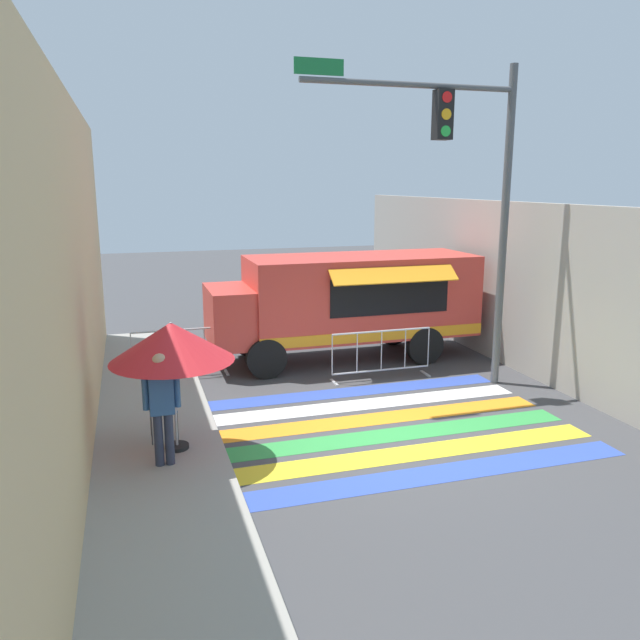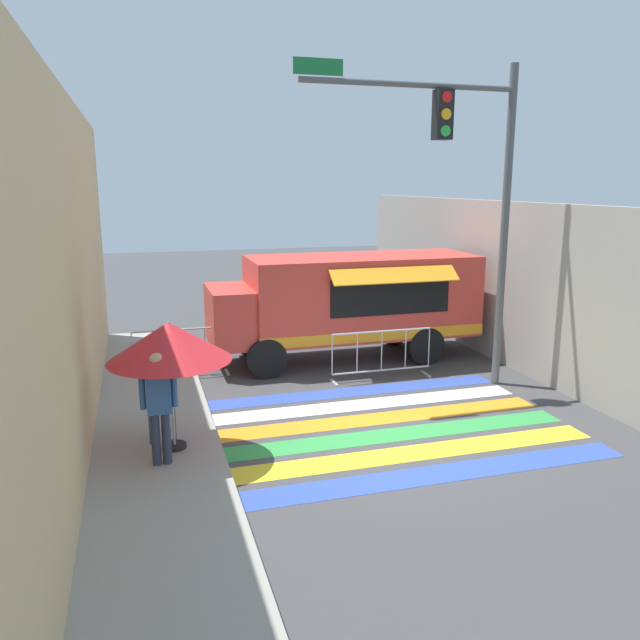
{
  "view_description": "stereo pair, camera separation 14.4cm",
  "coord_description": "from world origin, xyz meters",
  "px_view_note": "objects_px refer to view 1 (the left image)",
  "views": [
    {
      "loc": [
        -4.02,
        -9.25,
        4.15
      ],
      "look_at": [
        -0.31,
        2.82,
        1.36
      ],
      "focal_mm": 35.0,
      "sensor_mm": 36.0,
      "label": 1
    },
    {
      "loc": [
        -3.89,
        -9.29,
        4.15
      ],
      "look_at": [
        -0.31,
        2.82,
        1.36
      ],
      "focal_mm": 35.0,
      "sensor_mm": 36.0,
      "label": 2
    }
  ],
  "objects_px": {
    "vendor_person": "(162,403)",
    "barricade_front": "(381,355)",
    "food_truck": "(341,300)",
    "folding_chair": "(162,401)",
    "traffic_signal_pole": "(470,175)",
    "barricade_side": "(181,353)",
    "patio_umbrella": "(172,342)"
  },
  "relations": [
    {
      "from": "vendor_person",
      "to": "barricade_side",
      "type": "height_order",
      "value": "vendor_person"
    },
    {
      "from": "traffic_signal_pole",
      "to": "barricade_front",
      "type": "xyz_separation_m",
      "value": [
        -1.35,
        0.97,
        -3.76
      ]
    },
    {
      "from": "food_truck",
      "to": "folding_chair",
      "type": "height_order",
      "value": "food_truck"
    },
    {
      "from": "barricade_side",
      "to": "traffic_signal_pole",
      "type": "bearing_deg",
      "value": -23.34
    },
    {
      "from": "folding_chair",
      "to": "barricade_side",
      "type": "distance_m",
      "value": 3.64
    },
    {
      "from": "patio_umbrella",
      "to": "barricade_front",
      "type": "bearing_deg",
      "value": 31.16
    },
    {
      "from": "traffic_signal_pole",
      "to": "patio_umbrella",
      "type": "xyz_separation_m",
      "value": [
        -5.88,
        -1.77,
        -2.47
      ]
    },
    {
      "from": "vendor_person",
      "to": "barricade_front",
      "type": "bearing_deg",
      "value": 43.9
    },
    {
      "from": "food_truck",
      "to": "barricade_side",
      "type": "distance_m",
      "value": 3.9
    },
    {
      "from": "folding_chair",
      "to": "vendor_person",
      "type": "distance_m",
      "value": 1.11
    },
    {
      "from": "barricade_side",
      "to": "barricade_front",
      "type": "bearing_deg",
      "value": -18.67
    },
    {
      "from": "patio_umbrella",
      "to": "barricade_front",
      "type": "xyz_separation_m",
      "value": [
        4.53,
        2.74,
        -1.3
      ]
    },
    {
      "from": "traffic_signal_pole",
      "to": "folding_chair",
      "type": "xyz_separation_m",
      "value": [
        -6.04,
        -1.24,
        -3.56
      ]
    },
    {
      "from": "folding_chair",
      "to": "traffic_signal_pole",
      "type": "bearing_deg",
      "value": -6.22
    },
    {
      "from": "patio_umbrella",
      "to": "folding_chair",
      "type": "height_order",
      "value": "patio_umbrella"
    },
    {
      "from": "patio_umbrella",
      "to": "barricade_front",
      "type": "distance_m",
      "value": 5.45
    },
    {
      "from": "food_truck",
      "to": "barricade_side",
      "type": "xyz_separation_m",
      "value": [
        -3.78,
        -0.32,
        -0.92
      ]
    },
    {
      "from": "food_truck",
      "to": "patio_umbrella",
      "type": "xyz_separation_m",
      "value": [
        -4.2,
        -4.44,
        0.38
      ]
    },
    {
      "from": "traffic_signal_pole",
      "to": "folding_chair",
      "type": "height_order",
      "value": "traffic_signal_pole"
    },
    {
      "from": "vendor_person",
      "to": "barricade_front",
      "type": "distance_m",
      "value": 5.77
    },
    {
      "from": "barricade_front",
      "to": "folding_chair",
      "type": "bearing_deg",
      "value": -154.81
    },
    {
      "from": "patio_umbrella",
      "to": "barricade_side",
      "type": "xyz_separation_m",
      "value": [
        0.42,
        4.12,
        -1.3
      ]
    },
    {
      "from": "vendor_person",
      "to": "barricade_side",
      "type": "distance_m",
      "value": 4.72
    },
    {
      "from": "patio_umbrella",
      "to": "folding_chair",
      "type": "bearing_deg",
      "value": 106.79
    },
    {
      "from": "traffic_signal_pole",
      "to": "barricade_front",
      "type": "bearing_deg",
      "value": 144.43
    },
    {
      "from": "food_truck",
      "to": "vendor_person",
      "type": "distance_m",
      "value": 6.65
    },
    {
      "from": "folding_chair",
      "to": "patio_umbrella",
      "type": "bearing_deg",
      "value": -91.0
    },
    {
      "from": "vendor_person",
      "to": "patio_umbrella",
      "type": "bearing_deg",
      "value": 77.45
    },
    {
      "from": "barricade_side",
      "to": "patio_umbrella",
      "type": "bearing_deg",
      "value": -95.85
    },
    {
      "from": "patio_umbrella",
      "to": "barricade_side",
      "type": "bearing_deg",
      "value": 84.15
    },
    {
      "from": "traffic_signal_pole",
      "to": "folding_chair",
      "type": "bearing_deg",
      "value": -168.44
    },
    {
      "from": "traffic_signal_pole",
      "to": "barricade_side",
      "type": "bearing_deg",
      "value": 156.66
    }
  ]
}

